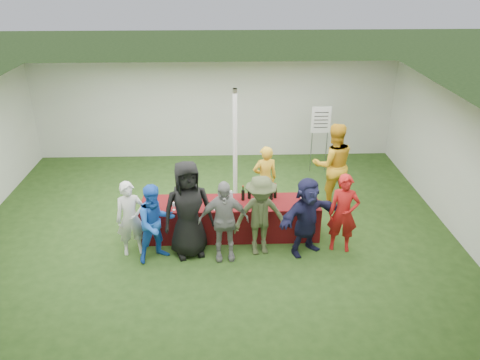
{
  "coord_description": "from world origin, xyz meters",
  "views": [
    {
      "loc": [
        0.27,
        -8.63,
        5.23
      ],
      "look_at": [
        0.56,
        -0.31,
        1.25
      ],
      "focal_mm": 35.0,
      "sensor_mm": 36.0,
      "label": 1
    }
  ],
  "objects_px": {
    "customer_6": "(343,213)",
    "customer_0": "(131,219)",
    "staff_back": "(333,165)",
    "customer_5": "(307,216)",
    "customer_3": "(224,221)",
    "customer_2": "(188,210)",
    "customer_4": "(261,216)",
    "customer_1": "(156,223)",
    "dump_bucket": "(309,202)",
    "staff_pourer": "(265,179)",
    "wine_list_sign": "(321,125)",
    "serving_table": "(230,219)"
  },
  "relations": [
    {
      "from": "staff_pourer",
      "to": "customer_3",
      "type": "distance_m",
      "value": 2.08
    },
    {
      "from": "customer_2",
      "to": "customer_4",
      "type": "distance_m",
      "value": 1.37
    },
    {
      "from": "customer_1",
      "to": "staff_back",
      "type": "bearing_deg",
      "value": -0.68
    },
    {
      "from": "dump_bucket",
      "to": "staff_back",
      "type": "xyz_separation_m",
      "value": [
        0.79,
        1.53,
        0.14
      ]
    },
    {
      "from": "staff_back",
      "to": "customer_0",
      "type": "xyz_separation_m",
      "value": [
        -4.25,
        -1.9,
        -0.22
      ]
    },
    {
      "from": "serving_table",
      "to": "customer_5",
      "type": "xyz_separation_m",
      "value": [
        1.45,
        -0.68,
        0.41
      ]
    },
    {
      "from": "customer_3",
      "to": "customer_6",
      "type": "bearing_deg",
      "value": 1.4
    },
    {
      "from": "staff_back",
      "to": "customer_2",
      "type": "bearing_deg",
      "value": 28.34
    },
    {
      "from": "customer_4",
      "to": "wine_list_sign",
      "type": "bearing_deg",
      "value": 54.63
    },
    {
      "from": "customer_3",
      "to": "customer_6",
      "type": "height_order",
      "value": "customer_3"
    },
    {
      "from": "customer_4",
      "to": "customer_6",
      "type": "relative_size",
      "value": 1.02
    },
    {
      "from": "dump_bucket",
      "to": "staff_pourer",
      "type": "xyz_separation_m",
      "value": [
        -0.78,
        1.26,
        -0.07
      ]
    },
    {
      "from": "customer_6",
      "to": "dump_bucket",
      "type": "bearing_deg",
      "value": 158.52
    },
    {
      "from": "serving_table",
      "to": "customer_1",
      "type": "bearing_deg",
      "value": -149.96
    },
    {
      "from": "customer_1",
      "to": "customer_0",
      "type": "bearing_deg",
      "value": 126.89
    },
    {
      "from": "customer_0",
      "to": "customer_2",
      "type": "height_order",
      "value": "customer_2"
    },
    {
      "from": "customer_6",
      "to": "customer_0",
      "type": "bearing_deg",
      "value": -168.62
    },
    {
      "from": "staff_pourer",
      "to": "customer_1",
      "type": "distance_m",
      "value": 2.86
    },
    {
      "from": "customer_4",
      "to": "customer_6",
      "type": "bearing_deg",
      "value": -7.07
    },
    {
      "from": "staff_back",
      "to": "customer_1",
      "type": "bearing_deg",
      "value": 25.82
    },
    {
      "from": "customer_0",
      "to": "customer_3",
      "type": "height_order",
      "value": "customer_3"
    },
    {
      "from": "staff_pourer",
      "to": "customer_3",
      "type": "height_order",
      "value": "customer_3"
    },
    {
      "from": "serving_table",
      "to": "customer_3",
      "type": "relative_size",
      "value": 2.23
    },
    {
      "from": "staff_pourer",
      "to": "wine_list_sign",
      "type": "bearing_deg",
      "value": -140.15
    },
    {
      "from": "customer_0",
      "to": "customer_2",
      "type": "xyz_separation_m",
      "value": [
        1.1,
        -0.07,
        0.21
      ]
    },
    {
      "from": "customer_3",
      "to": "customer_4",
      "type": "height_order",
      "value": "customer_4"
    },
    {
      "from": "wine_list_sign",
      "to": "customer_6",
      "type": "bearing_deg",
      "value": -93.57
    },
    {
      "from": "customer_2",
      "to": "customer_5",
      "type": "height_order",
      "value": "customer_2"
    },
    {
      "from": "wine_list_sign",
      "to": "serving_table",
      "type": "bearing_deg",
      "value": -127.64
    },
    {
      "from": "customer_3",
      "to": "customer_5",
      "type": "distance_m",
      "value": 1.59
    },
    {
      "from": "customer_2",
      "to": "customer_6",
      "type": "xyz_separation_m",
      "value": [
        2.96,
        0.05,
        -0.17
      ]
    },
    {
      "from": "serving_table",
      "to": "customer_6",
      "type": "xyz_separation_m",
      "value": [
        2.16,
        -0.61,
        0.42
      ]
    },
    {
      "from": "serving_table",
      "to": "customer_0",
      "type": "xyz_separation_m",
      "value": [
        -1.9,
        -0.59,
        0.38
      ]
    },
    {
      "from": "wine_list_sign",
      "to": "customer_1",
      "type": "distance_m",
      "value": 5.46
    },
    {
      "from": "customer_0",
      "to": "customer_6",
      "type": "xyz_separation_m",
      "value": [
        4.06,
        -0.02,
        0.04
      ]
    },
    {
      "from": "customer_5",
      "to": "customer_0",
      "type": "bearing_deg",
      "value": 147.69
    },
    {
      "from": "wine_list_sign",
      "to": "staff_pourer",
      "type": "xyz_separation_m",
      "value": [
        -1.6,
        -2.06,
        -0.54
      ]
    },
    {
      "from": "serving_table",
      "to": "customer_1",
      "type": "xyz_separation_m",
      "value": [
        -1.39,
        -0.8,
        0.4
      ]
    },
    {
      "from": "dump_bucket",
      "to": "customer_6",
      "type": "xyz_separation_m",
      "value": [
        0.59,
        -0.39,
        -0.04
      ]
    },
    {
      "from": "staff_back",
      "to": "customer_3",
      "type": "distance_m",
      "value": 3.28
    },
    {
      "from": "customer_3",
      "to": "customer_5",
      "type": "xyz_separation_m",
      "value": [
        1.58,
        0.14,
        -0.02
      ]
    },
    {
      "from": "customer_1",
      "to": "customer_2",
      "type": "height_order",
      "value": "customer_2"
    },
    {
      "from": "staff_back",
      "to": "customer_5",
      "type": "xyz_separation_m",
      "value": [
        -0.91,
        -1.99,
        -0.19
      ]
    },
    {
      "from": "customer_1",
      "to": "customer_3",
      "type": "relative_size",
      "value": 0.96
    },
    {
      "from": "wine_list_sign",
      "to": "customer_0",
      "type": "distance_m",
      "value": 5.69
    },
    {
      "from": "customer_1",
      "to": "wine_list_sign",
      "type": "bearing_deg",
      "value": 15.8
    },
    {
      "from": "wine_list_sign",
      "to": "customer_0",
      "type": "bearing_deg",
      "value": -139.29
    },
    {
      "from": "customer_3",
      "to": "customer_1",
      "type": "bearing_deg",
      "value": 175.2
    },
    {
      "from": "customer_1",
      "to": "customer_4",
      "type": "relative_size",
      "value": 0.95
    },
    {
      "from": "staff_pourer",
      "to": "customer_6",
      "type": "relative_size",
      "value": 0.97
    }
  ]
}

